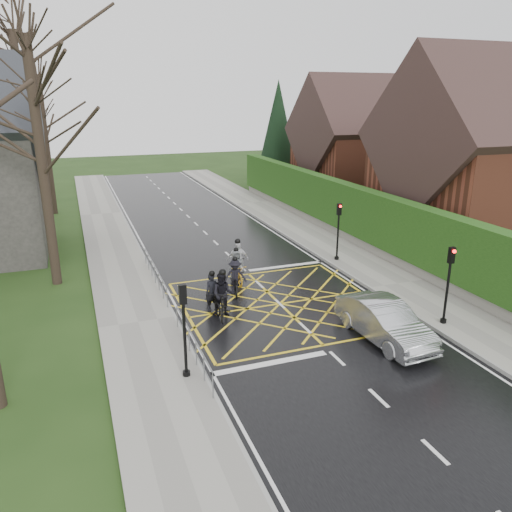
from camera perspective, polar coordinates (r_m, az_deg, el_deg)
ground at (r=21.58m, az=2.74°, el=-5.50°), size 120.00×120.00×0.00m
road at (r=21.58m, az=2.74°, el=-5.49°), size 9.00×80.00×0.01m
sidewalk_right at (r=24.38m, az=15.85°, el=-3.19°), size 3.00×80.00×0.15m
sidewalk_left at (r=20.15m, az=-13.31°, el=-7.52°), size 3.00×80.00×0.15m
stone_wall at (r=29.93m, az=11.97°, el=1.56°), size 0.50×38.00×0.70m
hedge at (r=29.50m, az=12.18°, el=4.82°), size 0.90×38.00×2.80m
house_near at (r=31.91m, az=25.31°, el=9.29°), size 11.80×9.80×11.30m
house_far at (r=42.88m, az=11.81°, el=11.87°), size 9.80×8.80×10.30m
conifer at (r=48.08m, az=2.52°, el=13.58°), size 4.60×4.60×10.00m
tree_near at (r=24.23m, az=-23.93°, el=14.89°), size 9.24×9.24×11.44m
tree_mid at (r=32.27m, az=-25.28°, el=16.38°), size 10.08×10.08×12.48m
tree_far at (r=40.25m, az=-23.20°, el=14.53°), size 8.40×8.40×10.40m
railing_south at (r=16.92m, az=-7.28°, el=-9.61°), size 0.05×5.04×1.03m
railing_north at (r=23.73m, az=-11.49°, el=-1.61°), size 0.05×6.04×1.03m
traffic_light_ne at (r=26.77m, az=9.36°, el=2.70°), size 0.24×0.31×3.21m
traffic_light_se at (r=20.27m, az=21.06°, el=-3.25°), size 0.24×0.31×3.21m
traffic_light_sw at (r=15.57m, az=-8.18°, el=-8.57°), size 0.24×0.31×3.21m
cyclist_rear at (r=20.82m, az=-4.94°, el=-4.77°), size 0.71×1.81×1.73m
cyclist_back at (r=20.18m, az=-3.75°, el=-4.88°), size 1.30×2.06×2.01m
cyclist_mid at (r=22.51m, az=-2.36°, el=-2.75°), size 1.14×1.87×1.73m
cyclist_front at (r=24.48m, az=-2.05°, el=-0.81°), size 1.13×2.02×1.95m
cyclist_lead at (r=23.81m, az=-2.21°, el=-1.66°), size 0.80×1.81×1.74m
car at (r=18.84m, az=14.48°, el=-7.25°), size 1.74×4.50×1.46m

